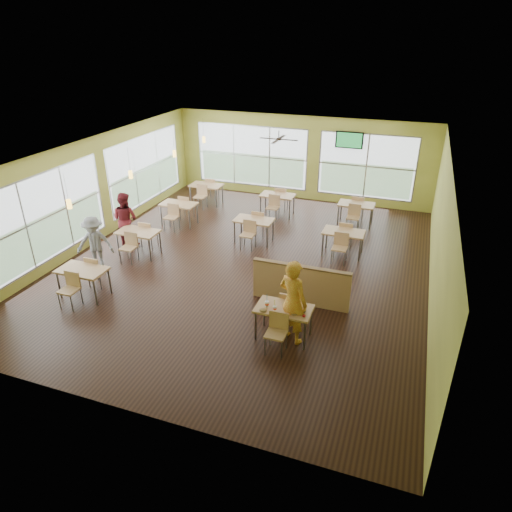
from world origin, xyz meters
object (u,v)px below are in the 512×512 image
main_table (284,312)px  food_basket (301,310)px  half_wall_divider (301,285)px  man_plaid (293,302)px

main_table → food_basket: 0.41m
half_wall_divider → food_basket: half_wall_divider is taller
man_plaid → food_basket: bearing=-151.8°
main_table → half_wall_divider: 1.45m
half_wall_divider → food_basket: (0.38, -1.46, 0.25)m
main_table → half_wall_divider: half_wall_divider is taller
half_wall_divider → food_basket: bearing=-75.4°
food_basket → main_table: bearing=179.1°
main_table → food_basket: bearing=-0.9°
main_table → man_plaid: size_ratio=0.79×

